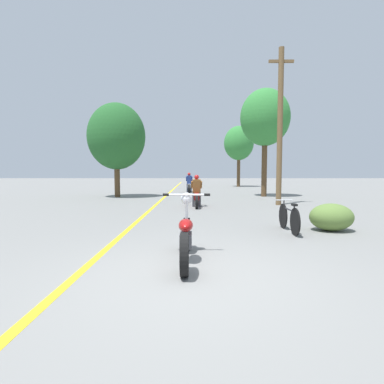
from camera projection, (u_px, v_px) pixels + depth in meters
ground_plane at (193, 273)px, 4.48m from camera, size 120.00×120.00×0.00m
lane_stripe_center at (164, 198)px, 17.04m from camera, size 0.14×48.00×0.01m
utility_pole at (280, 125)px, 13.30m from camera, size 1.10×0.24×6.94m
roadside_tree_right_near at (265, 118)px, 17.73m from camera, size 2.93×2.64×6.40m
roadside_tree_right_far at (239, 143)px, 29.11m from camera, size 2.88×2.60×5.91m
roadside_tree_left at (116, 137)px, 17.46m from camera, size 3.36×3.02×5.48m
roadside_bush at (331, 217)px, 7.66m from camera, size 1.10×0.88×0.70m
motorcycle_foreground at (186, 235)px, 5.08m from camera, size 0.87×2.02×1.13m
motorcycle_rider_lead at (197, 195)px, 12.82m from camera, size 0.50×2.06×1.37m
motorcycle_rider_far at (189, 185)px, 21.67m from camera, size 0.50×2.14×1.42m
bicycle_parked at (289, 218)px, 7.52m from camera, size 0.44×1.61×0.77m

